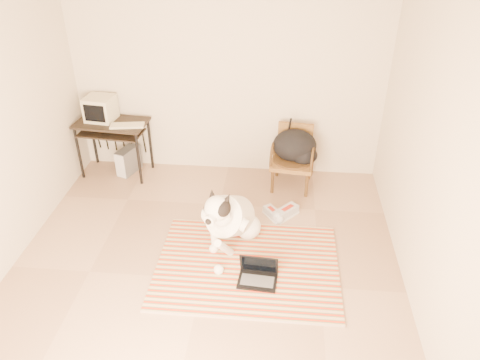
# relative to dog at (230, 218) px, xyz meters

# --- Properties ---
(floor) EXTENTS (4.50, 4.50, 0.00)m
(floor) POSITION_rel_dog_xyz_m (-0.22, -0.60, -0.33)
(floor) COLOR #A38064
(floor) RESTS_ON ground
(wall_back) EXTENTS (4.50, 0.00, 4.50)m
(wall_back) POSITION_rel_dog_xyz_m (-0.22, 1.65, 1.02)
(wall_back) COLOR beige
(wall_back) RESTS_ON floor
(wall_right) EXTENTS (0.00, 4.50, 4.50)m
(wall_right) POSITION_rel_dog_xyz_m (1.78, -0.60, 1.02)
(wall_right) COLOR beige
(wall_right) RESTS_ON floor
(rug) EXTENTS (1.87, 1.43, 0.02)m
(rug) POSITION_rel_dog_xyz_m (0.22, -0.37, -0.32)
(rug) COLOR red
(rug) RESTS_ON floor
(dog) EXTENTS (0.62, 1.14, 0.83)m
(dog) POSITION_rel_dog_xyz_m (0.00, 0.00, 0.00)
(dog) COLOR white
(dog) RESTS_ON rug
(laptop) EXTENTS (0.40, 0.30, 0.27)m
(laptop) POSITION_rel_dog_xyz_m (0.34, -0.56, -0.25)
(laptop) COLOR black
(laptop) RESTS_ON rug
(computer_desk) EXTENTS (0.96, 0.59, 0.76)m
(computer_desk) POSITION_rel_dog_xyz_m (-1.71, 1.36, 0.32)
(computer_desk) COLOR black
(computer_desk) RESTS_ON floor
(crt_monitor) EXTENTS (0.39, 0.38, 0.31)m
(crt_monitor) POSITION_rel_dog_xyz_m (-1.85, 1.43, 0.58)
(crt_monitor) COLOR beige
(crt_monitor) RESTS_ON computer_desk
(desk_keyboard) EXTENTS (0.44, 0.22, 0.03)m
(desk_keyboard) POSITION_rel_dog_xyz_m (-1.46, 1.26, 0.44)
(desk_keyboard) COLOR beige
(desk_keyboard) RESTS_ON computer_desk
(pc_tower) EXTENTS (0.28, 0.41, 0.36)m
(pc_tower) POSITION_rel_dog_xyz_m (-1.56, 1.40, -0.16)
(pc_tower) COLOR #4D4D4F
(pc_tower) RESTS_ON floor
(rattan_chair) EXTENTS (0.58, 0.56, 0.80)m
(rattan_chair) POSITION_rel_dog_xyz_m (0.66, 1.30, 0.07)
(rattan_chair) COLOR brown
(rattan_chair) RESTS_ON floor
(backpack) EXTENTS (0.57, 0.46, 0.41)m
(backpack) POSITION_rel_dog_xyz_m (0.70, 1.29, 0.22)
(backpack) COLOR black
(backpack) RESTS_ON rattan_chair
(sneaker_left) EXTENTS (0.27, 0.30, 0.10)m
(sneaker_left) POSITION_rel_dog_xyz_m (0.45, 0.52, -0.29)
(sneaker_left) COLOR silver
(sneaker_left) RESTS_ON floor
(sneaker_right) EXTENTS (0.32, 0.34, 0.12)m
(sneaker_right) POSITION_rel_dog_xyz_m (0.60, 0.55, -0.28)
(sneaker_right) COLOR silver
(sneaker_right) RESTS_ON floor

